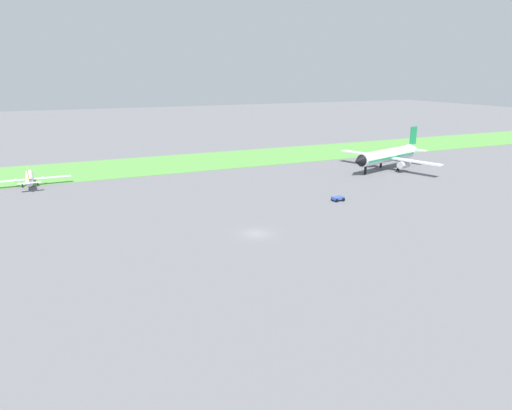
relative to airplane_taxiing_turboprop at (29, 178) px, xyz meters
name	(u,v)px	position (x,y,z in m)	size (l,w,h in m)	color
ground_plane	(256,234)	(34.74, -51.72, -1.99)	(600.00, 600.00, 0.00)	slate
grass_taxiway_strip	(164,164)	(34.74, 13.85, -1.95)	(360.00, 28.00, 0.08)	#549342
airplane_taxiing_turboprop	(29,178)	(0.00, 0.00, 0.00)	(18.18, 15.55, 5.45)	silver
airplane_parked_jet_far	(388,155)	(89.05, -18.59, 1.91)	(29.56, 29.85, 10.83)	silver
baggage_cart_near_gate	(338,198)	(58.46, -40.23, -1.42)	(2.47, 1.87, 0.90)	#334FB2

